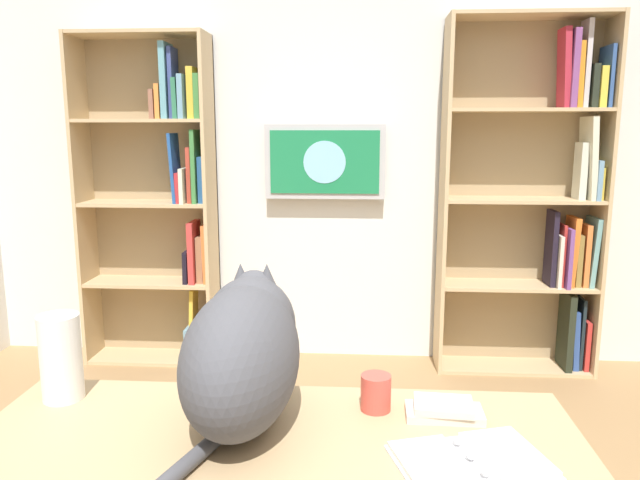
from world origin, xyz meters
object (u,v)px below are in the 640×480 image
(cat, at_px, (244,348))
(paper_towel_roll, at_px, (61,357))
(bookshelf_left, at_px, (540,201))
(coffee_mug, at_px, (376,393))
(bookshelf_right, at_px, (163,199))
(open_binder, at_px, (471,460))
(wall_mounted_tv, at_px, (325,162))
(desk_book_stack, at_px, (444,410))

(cat, height_order, paper_towel_roll, cat)
(bookshelf_left, distance_m, coffee_mug, 2.37)
(bookshelf_right, bearing_deg, coffee_mug, 120.87)
(bookshelf_right, distance_m, paper_towel_roll, 2.17)
(coffee_mug, bearing_deg, bookshelf_right, -59.13)
(cat, distance_m, open_binder, 0.60)
(wall_mounted_tv, bearing_deg, bookshelf_right, 4.56)
(wall_mounted_tv, bearing_deg, paper_towel_roll, 75.01)
(coffee_mug, bearing_deg, wall_mounted_tv, -83.04)
(bookshelf_right, height_order, wall_mounted_tv, bookshelf_right)
(cat, relative_size, desk_book_stack, 3.40)
(cat, distance_m, coffee_mug, 0.37)
(bookshelf_left, relative_size, bookshelf_right, 1.04)
(paper_towel_roll, bearing_deg, wall_mounted_tv, -104.99)
(cat, bearing_deg, wall_mounted_tv, -91.64)
(open_binder, height_order, desk_book_stack, desk_book_stack)
(wall_mounted_tv, height_order, paper_towel_roll, wall_mounted_tv)
(bookshelf_left, bearing_deg, open_binder, 71.12)
(wall_mounted_tv, relative_size, open_binder, 1.94)
(open_binder, bearing_deg, cat, -18.15)
(wall_mounted_tv, relative_size, coffee_mug, 7.67)
(open_binder, bearing_deg, paper_towel_roll, -13.61)
(bookshelf_left, bearing_deg, cat, 58.41)
(paper_towel_roll, bearing_deg, desk_book_stack, 177.89)
(open_binder, bearing_deg, coffee_mug, -50.43)
(desk_book_stack, bearing_deg, cat, 4.76)
(wall_mounted_tv, distance_m, desk_book_stack, 2.34)
(bookshelf_left, xyz_separation_m, wall_mounted_tv, (1.29, -0.08, 0.22))
(bookshelf_right, height_order, coffee_mug, bookshelf_right)
(open_binder, distance_m, coffee_mug, 0.32)
(bookshelf_left, height_order, open_binder, bookshelf_left)
(bookshelf_right, bearing_deg, bookshelf_left, 179.99)
(bookshelf_right, bearing_deg, desk_book_stack, 123.86)
(open_binder, xyz_separation_m, paper_towel_roll, (1.06, -0.26, 0.11))
(bookshelf_left, bearing_deg, paper_towel_roll, 48.48)
(wall_mounted_tv, relative_size, paper_towel_roll, 3.09)
(wall_mounted_tv, relative_size, cat, 1.09)
(bookshelf_right, relative_size, coffee_mug, 21.02)
(bookshelf_left, height_order, coffee_mug, bookshelf_left)
(cat, xyz_separation_m, coffee_mug, (-0.33, -0.07, -0.14))
(bookshelf_right, bearing_deg, cat, 113.09)
(bookshelf_left, xyz_separation_m, desk_book_stack, (0.84, 2.16, -0.29))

